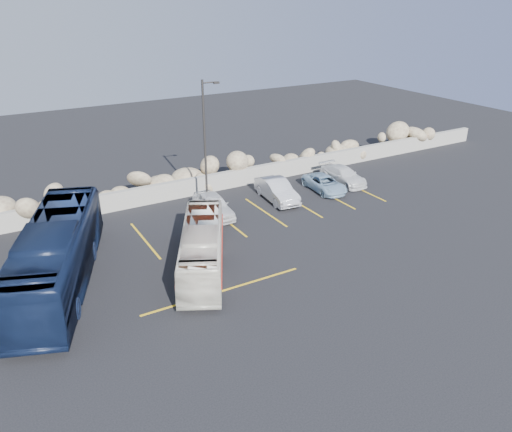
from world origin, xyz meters
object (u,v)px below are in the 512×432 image
tour_coach (56,254)px  car_c (343,175)px  vintage_bus (202,247)px  car_b (277,190)px  car_d (325,184)px  lamppost (206,142)px  car_a (213,205)px

tour_coach → car_c: (20.23, 4.13, -0.98)m
vintage_bus → tour_coach: size_ratio=0.72×
car_b → car_d: (3.77, -0.21, -0.17)m
lamppost → car_c: bearing=-4.5°
tour_coach → car_c: bearing=32.4°
lamppost → car_d: 9.14m
vintage_bus → car_c: vintage_bus is taller
vintage_bus → car_b: 9.79m
lamppost → tour_coach: 11.41m
vintage_bus → car_c: 15.10m
tour_coach → car_d: size_ratio=2.97×
tour_coach → lamppost: bearing=47.2°
car_c → vintage_bus: bearing=-157.1°
tour_coach → car_b: size_ratio=2.67×
car_a → car_d: bearing=3.1°
car_a → car_c: size_ratio=0.98×
car_d → car_c: bearing=19.7°
vintage_bus → car_d: vintage_bus is taller
vintage_bus → car_c: size_ratio=2.02×
car_a → car_d: (8.49, -0.03, -0.15)m
vintage_bus → tour_coach: (-6.42, 1.94, 0.43)m
car_a → car_b: 4.71m
tour_coach → car_d: (18.14, 3.55, -1.04)m
vintage_bus → car_a: size_ratio=2.05×
car_b → tour_coach: bearing=-159.5°
lamppost → car_d: size_ratio=2.11×
lamppost → car_a: (-0.27, -1.35, -3.62)m
vintage_bus → car_a: bearing=86.5°
lamppost → car_a: size_ratio=2.01×
lamppost → tour_coach: (-9.92, -4.93, -2.73)m
car_b → car_c: size_ratio=1.04×
lamppost → vintage_bus: (-3.50, -6.87, -3.16)m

